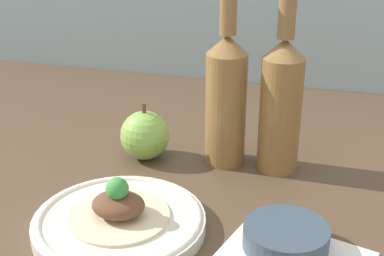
{
  "coord_description": "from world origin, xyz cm",
  "views": [
    {
      "loc": [
        17.77,
        -67.0,
        40.53
      ],
      "look_at": [
        -1.48,
        -0.96,
        10.58
      ],
      "focal_mm": 50.0,
      "sensor_mm": 36.0,
      "label": 1
    }
  ],
  "objects_px": {
    "cider_bottle_right": "(281,100)",
    "apple": "(145,135)",
    "plate": "(119,222)",
    "plated_food": "(118,207)",
    "cider_bottle_left": "(226,95)",
    "dipping_bowl": "(286,238)"
  },
  "relations": [
    {
      "from": "plate",
      "to": "dipping_bowl",
      "type": "xyz_separation_m",
      "value": [
        0.22,
        0.02,
        0.0
      ]
    },
    {
      "from": "plated_food",
      "to": "cider_bottle_right",
      "type": "distance_m",
      "value": 0.3
    },
    {
      "from": "cider_bottle_left",
      "to": "cider_bottle_right",
      "type": "xyz_separation_m",
      "value": [
        0.09,
        0.0,
        0.0
      ]
    },
    {
      "from": "dipping_bowl",
      "to": "plated_food",
      "type": "bearing_deg",
      "value": -175.27
    },
    {
      "from": "plate",
      "to": "plated_food",
      "type": "height_order",
      "value": "plated_food"
    },
    {
      "from": "plate",
      "to": "dipping_bowl",
      "type": "relative_size",
      "value": 2.14
    },
    {
      "from": "plated_food",
      "to": "dipping_bowl",
      "type": "distance_m",
      "value": 0.22
    },
    {
      "from": "cider_bottle_right",
      "to": "apple",
      "type": "distance_m",
      "value": 0.23
    },
    {
      "from": "plate",
      "to": "cider_bottle_left",
      "type": "bearing_deg",
      "value": 69.51
    },
    {
      "from": "dipping_bowl",
      "to": "plate",
      "type": "bearing_deg",
      "value": -175.27
    },
    {
      "from": "plate",
      "to": "apple",
      "type": "xyz_separation_m",
      "value": [
        -0.04,
        0.21,
        0.03
      ]
    },
    {
      "from": "apple",
      "to": "dipping_bowl",
      "type": "xyz_separation_m",
      "value": [
        0.26,
        -0.19,
        -0.02
      ]
    },
    {
      "from": "plate",
      "to": "dipping_bowl",
      "type": "height_order",
      "value": "dipping_bowl"
    },
    {
      "from": "cider_bottle_right",
      "to": "dipping_bowl",
      "type": "height_order",
      "value": "cider_bottle_right"
    },
    {
      "from": "plated_food",
      "to": "plate",
      "type": "bearing_deg",
      "value": 180.0
    },
    {
      "from": "plate",
      "to": "cider_bottle_right",
      "type": "relative_size",
      "value": 0.75
    },
    {
      "from": "apple",
      "to": "dipping_bowl",
      "type": "relative_size",
      "value": 0.92
    },
    {
      "from": "apple",
      "to": "plated_food",
      "type": "bearing_deg",
      "value": -78.4
    },
    {
      "from": "cider_bottle_right",
      "to": "apple",
      "type": "bearing_deg",
      "value": -173.45
    },
    {
      "from": "apple",
      "to": "dipping_bowl",
      "type": "height_order",
      "value": "apple"
    },
    {
      "from": "plated_food",
      "to": "cider_bottle_left",
      "type": "bearing_deg",
      "value": 69.51
    },
    {
      "from": "plate",
      "to": "cider_bottle_left",
      "type": "xyz_separation_m",
      "value": [
        0.09,
        0.23,
        0.1
      ]
    }
  ]
}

